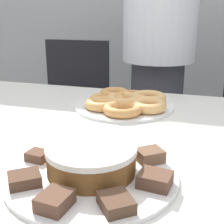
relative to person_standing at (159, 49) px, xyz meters
The scene contains 22 objects.
table 0.81m from the person_standing, 91.32° to the right, with size 1.74×0.99×0.72m.
person_standing is the anchor object (origin of this frame).
office_chair_left 0.69m from the person_standing, behind, with size 0.46×0.46×0.88m.
plate_cake 1.03m from the person_standing, 88.46° to the right, with size 0.35×0.35×0.01m.
plate_donuts 0.55m from the person_standing, 93.70° to the right, with size 0.35×0.35×0.01m.
frosted_cake 1.02m from the person_standing, 88.46° to the right, with size 0.18×0.18×0.06m.
lamington_0 1.01m from the person_standing, 95.98° to the right, with size 0.05×0.04×0.02m.
lamington_1 1.11m from the person_standing, 94.02° to the right, with size 0.08×0.08×0.02m.
lamington_2 1.15m from the person_standing, 89.42° to the right, with size 0.06×0.06×0.03m.
lamington_3 1.13m from the person_standing, 84.42° to the right, with size 0.08×0.08×0.02m.
lamington_4 1.05m from the person_standing, 81.22° to the right, with size 0.07×0.06×0.03m.
lamington_5 0.95m from the person_standing, 81.97° to the right, with size 0.07×0.07×0.03m.
lamington_6 0.89m from the person_standing, 87.22° to the right, with size 0.05×0.05×0.02m.
lamington_7 0.92m from the person_standing, 93.45° to the right, with size 0.08×0.08×0.03m.
donut_0 0.54m from the person_standing, 93.70° to the right, with size 0.12×0.12×0.03m.
donut_1 0.64m from the person_standing, 91.03° to the right, with size 0.13×0.13×0.03m.
donut_2 0.59m from the person_standing, 83.78° to the right, with size 0.12×0.12×0.03m.
donut_3 0.50m from the person_standing, 84.80° to the right, with size 0.12×0.12×0.03m.
donut_4 0.48m from the person_standing, 92.15° to the right, with size 0.11×0.11×0.03m.
donut_5 0.49m from the person_standing, 100.32° to the right, with size 0.11×0.11×0.04m.
donut_6 0.56m from the person_standing, 99.83° to the right, with size 0.12×0.12×0.03m.
donut_7 0.61m from the person_standing, 98.75° to the right, with size 0.12×0.12×0.03m.
Camera 1 is at (0.25, -0.76, 1.04)m, focal length 50.00 mm.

